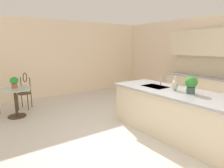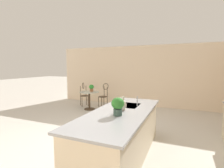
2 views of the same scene
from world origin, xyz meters
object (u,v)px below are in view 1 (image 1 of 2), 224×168
(potted_plant_on_table, at_px, (14,82))
(potted_plant_counter_near, at_px, (191,84))
(bistro_table, at_px, (16,100))
(vase_on_counter, at_px, (175,85))
(chair_near_window, at_px, (25,89))

(potted_plant_on_table, bearing_deg, potted_plant_counter_near, 36.09)
(bistro_table, height_order, vase_on_counter, vase_on_counter)
(bistro_table, bearing_deg, chair_near_window, 150.64)
(bistro_table, bearing_deg, potted_plant_counter_near, 37.50)
(bistro_table, height_order, potted_plant_on_table, potted_plant_on_table)
(chair_near_window, distance_m, potted_plant_on_table, 0.69)
(vase_on_counter, bearing_deg, bistro_table, -139.54)
(potted_plant_on_table, bearing_deg, chair_near_window, 146.40)
(potted_plant_on_table, bearing_deg, bistro_table, -10.80)
(vase_on_counter, bearing_deg, potted_plant_on_table, -141.12)
(bistro_table, xyz_separation_m, vase_on_counter, (2.94, 2.50, 0.58))
(bistro_table, xyz_separation_m, potted_plant_counter_near, (3.29, 2.52, 0.66))
(potted_plant_counter_near, bearing_deg, vase_on_counter, -177.18)
(chair_near_window, bearing_deg, vase_on_counter, 30.94)
(bistro_table, bearing_deg, vase_on_counter, 40.46)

